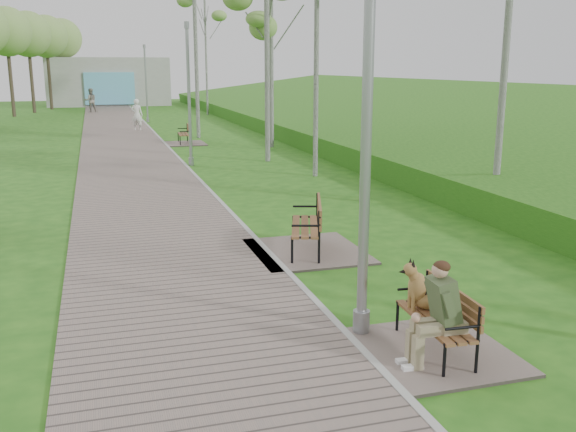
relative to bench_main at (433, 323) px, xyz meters
name	(u,v)px	position (x,y,z in m)	size (l,w,h in m)	color
ground	(340,329)	(-0.75, 1.04, -0.40)	(120.00, 120.00, 0.00)	#225716
walkway	(123,144)	(-2.50, 22.54, -0.38)	(3.50, 67.00, 0.04)	#75665F
kerb	(164,142)	(-0.75, 22.54, -0.37)	(0.10, 67.00, 0.05)	#999993
embankment	(423,138)	(11.25, 21.04, -0.40)	(14.00, 70.00, 1.60)	#458922
building_north	(109,82)	(-2.25, 52.01, 1.60)	(10.00, 5.20, 4.00)	#9E9E99
bench_main	(433,323)	(0.00, 0.00, 0.00)	(1.65, 1.83, 1.44)	#75665F
bench_second	(306,241)	(-0.09, 4.47, -0.17)	(1.96, 2.18, 1.20)	#75665F
bench_third	(184,140)	(0.05, 21.82, -0.20)	(1.73, 1.92, 1.06)	#75665F
lamp_post_near	(367,130)	(-0.56, 0.79, 2.18)	(0.21, 0.21, 5.53)	#909398
lamp_post_second	(189,100)	(-0.55, 15.57, 1.81)	(0.18, 0.18, 4.73)	#909398
lamp_post_third	(146,86)	(-0.54, 33.59, 1.73)	(0.18, 0.18, 4.55)	#909398
pedestrian_near	(137,115)	(-1.48, 28.37, 0.43)	(0.60, 0.39, 1.65)	white
pedestrian_far	(91,101)	(-3.80, 43.00, 0.47)	(0.84, 0.66, 1.74)	gray
birch_mid_c	(267,1)	(3.10, 19.02, 5.38)	(2.37, 2.37, 7.36)	silver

